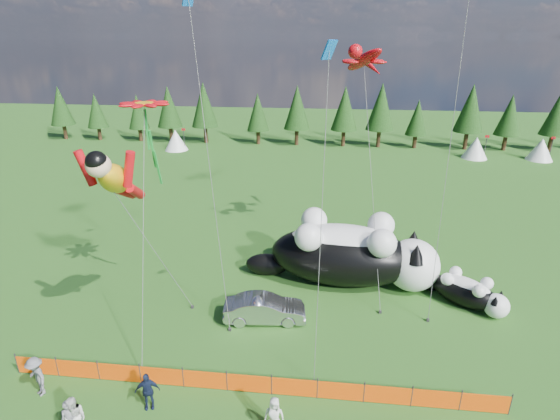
% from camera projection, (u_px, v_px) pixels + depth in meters
% --- Properties ---
extents(ground, '(160.00, 160.00, 0.00)m').
position_uv_depth(ground, '(260.00, 348.00, 22.20)').
color(ground, '#0C3609').
rests_on(ground, ground).
extents(safety_fence, '(22.06, 0.06, 1.10)m').
position_uv_depth(safety_fence, '(249.00, 384.00, 19.24)').
color(safety_fence, '#262626').
rests_on(safety_fence, ground).
extents(tree_line, '(90.00, 4.00, 8.00)m').
position_uv_depth(tree_line, '(308.00, 118.00, 62.27)').
color(tree_line, black).
rests_on(tree_line, ground).
extents(festival_tents, '(50.00, 3.20, 2.80)m').
position_uv_depth(festival_tents, '(389.00, 145.00, 57.48)').
color(festival_tents, white).
rests_on(festival_tents, ground).
extents(cat_large, '(12.28, 5.02, 4.43)m').
position_uv_depth(cat_large, '(352.00, 253.00, 27.40)').
color(cat_large, black).
rests_on(cat_large, ground).
extents(cat_small, '(4.48, 3.88, 1.90)m').
position_uv_depth(cat_small, '(468.00, 292.00, 25.42)').
color(cat_small, black).
rests_on(cat_small, ground).
extents(car, '(4.64, 2.07, 1.48)m').
position_uv_depth(car, '(265.00, 309.00, 24.11)').
color(car, '#BBBBC0').
rests_on(car, ground).
extents(spectator_a, '(0.75, 0.67, 1.73)m').
position_uv_depth(spectator_a, '(70.00, 420.00, 16.98)').
color(spectator_a, slate).
rests_on(spectator_a, ground).
extents(spectator_b, '(0.97, 0.64, 1.88)m').
position_uv_depth(spectator_b, '(75.00, 418.00, 16.97)').
color(spectator_b, silver).
rests_on(spectator_b, ground).
extents(spectator_c, '(1.14, 0.80, 1.76)m').
position_uv_depth(spectator_c, '(147.00, 391.00, 18.34)').
color(spectator_c, '#141D39').
rests_on(spectator_c, ground).
extents(spectator_d, '(1.39, 1.22, 1.92)m').
position_uv_depth(spectator_d, '(37.00, 377.00, 19.00)').
color(spectator_d, slate).
rests_on(spectator_d, ground).
extents(spectator_e, '(0.81, 0.53, 1.65)m').
position_uv_depth(spectator_e, '(274.00, 415.00, 17.23)').
color(spectator_e, silver).
rests_on(spectator_e, ground).
extents(superhero_kite, '(4.88, 5.44, 10.91)m').
position_uv_depth(superhero_kite, '(115.00, 179.00, 19.88)').
color(superhero_kite, '#E7A40C').
rests_on(superhero_kite, ground).
extents(gecko_kite, '(5.15, 12.12, 15.91)m').
position_uv_depth(gecko_kite, '(364.00, 60.00, 28.35)').
color(gecko_kite, red).
rests_on(gecko_kite, ground).
extents(flower_kite, '(3.41, 7.66, 12.93)m').
position_uv_depth(flower_kite, '(144.00, 107.00, 21.76)').
color(flower_kite, red).
rests_on(flower_kite, ground).
extents(diamond_kite_a, '(2.49, 3.78, 17.27)m').
position_uv_depth(diamond_kite_a, '(191.00, 17.00, 20.78)').
color(diamond_kite_a, blue).
rests_on(diamond_kite_a, ground).
extents(diamond_kite_c, '(0.77, 2.36, 15.04)m').
position_uv_depth(diamond_kite_c, '(328.00, 68.00, 16.47)').
color(diamond_kite_c, blue).
rests_on(diamond_kite_c, ground).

